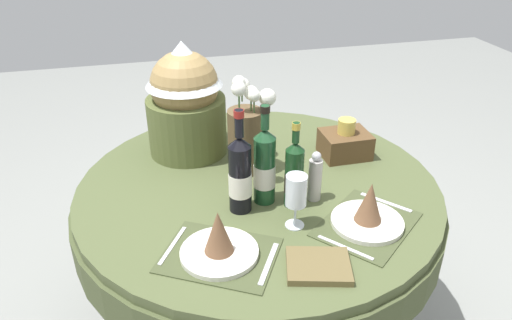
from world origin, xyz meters
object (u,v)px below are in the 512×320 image
object	(u,v)px
place_setting_right	(368,213)
book_on_table	(318,266)
flower_vase	(246,132)
woven_basket_side_right	(345,143)
dining_table	(258,210)
wine_bottle_left	(265,166)
gift_tub_back_left	(185,96)
wine_bottle_right	(294,174)
pepper_mill	(315,178)
wine_glass_right	(296,192)
place_setting_left	(219,243)
wine_bottle_centre	(240,174)

from	to	relation	value
place_setting_right	book_on_table	world-z (taller)	place_setting_right
flower_vase	woven_basket_side_right	bearing A→B (deg)	1.38
dining_table	wine_bottle_left	world-z (taller)	wine_bottle_left
gift_tub_back_left	dining_table	bearing A→B (deg)	-55.92
wine_bottle_left	wine_bottle_right	size ratio (longest dim) A/B	1.15
gift_tub_back_left	book_on_table	bearing A→B (deg)	-72.00
wine_bottle_right	pepper_mill	bearing A→B (deg)	11.36
flower_vase	pepper_mill	distance (m)	0.33
wine_bottle_left	place_setting_right	bearing A→B (deg)	-37.71
wine_glass_right	place_setting_right	bearing A→B (deg)	-13.27
place_setting_left	wine_bottle_right	distance (m)	0.37
wine_glass_right	dining_table	bearing A→B (deg)	99.65
wine_bottle_centre	pepper_mill	bearing A→B (deg)	-0.20
wine_bottle_left	wine_glass_right	xyz separation A→B (m)	(0.06, -0.17, -0.01)
flower_vase	woven_basket_side_right	size ratio (longest dim) A/B	2.14
place_setting_left	wine_glass_right	size ratio (longest dim) A/B	2.22
woven_basket_side_right	pepper_mill	bearing A→B (deg)	-130.39
place_setting_right	gift_tub_back_left	size ratio (longest dim) A/B	0.91
wine_glass_right	place_setting_left	bearing A→B (deg)	-161.88
wine_glass_right	gift_tub_back_left	distance (m)	0.68
wine_bottle_centre	wine_bottle_right	world-z (taller)	wine_bottle_centre
dining_table	place_setting_right	xyz separation A→B (m)	(0.28, -0.35, 0.17)
flower_vase	pepper_mill	world-z (taller)	flower_vase
wine_glass_right	wine_bottle_centre	bearing A→B (deg)	137.91
place_setting_left	wine_bottle_left	world-z (taller)	wine_bottle_left
wine_bottle_left	woven_basket_side_right	bearing A→B (deg)	30.59
dining_table	wine_bottle_centre	bearing A→B (deg)	-123.86
wine_glass_right	gift_tub_back_left	bearing A→B (deg)	113.62
dining_table	wine_bottle_centre	distance (m)	0.32
dining_table	wine_bottle_right	distance (m)	0.31
wine_bottle_right	book_on_table	bearing A→B (deg)	-95.31
place_setting_left	gift_tub_back_left	bearing A→B (deg)	90.05
wine_bottle_centre	wine_glass_right	bearing A→B (deg)	-42.09
place_setting_right	wine_glass_right	world-z (taller)	wine_glass_right
flower_vase	wine_bottle_right	size ratio (longest dim) A/B	1.29
wine_bottle_left	wine_bottle_centre	bearing A→B (deg)	-160.71
place_setting_left	place_setting_right	size ratio (longest dim) A/B	0.99
place_setting_left	wine_bottle_centre	world-z (taller)	wine_bottle_centre
place_setting_left	flower_vase	size ratio (longest dim) A/B	1.03
gift_tub_back_left	wine_bottle_right	bearing A→B (deg)	-58.67
pepper_mill	wine_bottle_right	bearing A→B (deg)	-168.64
wine_bottle_left	woven_basket_side_right	xyz separation A→B (m)	(0.41, 0.24, -0.08)
flower_vase	wine_bottle_right	xyz separation A→B (m)	(0.10, -0.28, -0.04)
place_setting_left	gift_tub_back_left	xyz separation A→B (m)	(-0.00, 0.71, 0.20)
place_setting_right	wine_bottle_right	distance (m)	0.28
dining_table	book_on_table	distance (m)	0.53
dining_table	wine_glass_right	size ratio (longest dim) A/B	7.27
wine_glass_right	woven_basket_side_right	world-z (taller)	wine_glass_right
book_on_table	wine_bottle_right	bearing A→B (deg)	100.22
wine_bottle_right	pepper_mill	xyz separation A→B (m)	(0.08, 0.02, -0.04)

